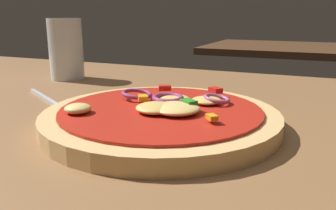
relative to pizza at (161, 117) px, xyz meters
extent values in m
cube|color=brown|center=(-0.03, -0.01, -0.02)|extent=(1.41, 0.84, 0.03)
cylinder|color=tan|center=(0.00, 0.00, 0.00)|extent=(0.27, 0.27, 0.02)
cylinder|color=red|center=(0.00, 0.00, 0.01)|extent=(0.23, 0.23, 0.00)
ellipsoid|color=#EFCC72|center=(-0.07, -0.05, 0.01)|extent=(0.03, 0.03, 0.01)
ellipsoid|color=#E5BC60|center=(0.04, 0.04, 0.01)|extent=(0.04, 0.04, 0.01)
ellipsoid|color=#E5BC60|center=(0.00, -0.02, 0.01)|extent=(0.04, 0.04, 0.01)
ellipsoid|color=#E5BC60|center=(0.00, -0.02, 0.01)|extent=(0.04, 0.04, 0.01)
ellipsoid|color=#EFCC72|center=(0.02, -0.01, 0.01)|extent=(0.05, 0.05, 0.01)
ellipsoid|color=#E5BC60|center=(0.00, 0.03, 0.01)|extent=(0.04, 0.04, 0.01)
torus|color=#93386B|center=(-0.05, 0.03, 0.02)|extent=(0.04, 0.04, 0.01)
torus|color=#B25984|center=(0.05, 0.04, 0.02)|extent=(0.04, 0.04, 0.01)
torus|color=#93386B|center=(0.00, 0.02, 0.02)|extent=(0.05, 0.05, 0.01)
cube|color=orange|center=(0.07, -0.03, 0.02)|extent=(0.01, 0.01, 0.00)
cube|color=orange|center=(-0.03, 0.01, 0.02)|extent=(0.02, 0.02, 0.01)
cube|color=#2D8C28|center=(0.03, 0.00, 0.02)|extent=(0.02, 0.02, 0.01)
cube|color=red|center=(-0.03, 0.07, 0.02)|extent=(0.02, 0.02, 0.01)
cube|color=red|center=(0.04, 0.08, 0.02)|extent=(0.02, 0.02, 0.01)
cube|color=silver|center=(-0.22, 0.05, -0.01)|extent=(0.11, 0.07, 0.00)
cube|color=silver|center=(-0.15, 0.01, -0.01)|extent=(0.03, 0.03, 0.00)
cube|color=silver|center=(-0.14, -0.01, -0.01)|extent=(0.03, 0.02, 0.00)
cube|color=silver|center=(-0.13, 0.00, -0.01)|extent=(0.03, 0.02, 0.00)
cube|color=silver|center=(-0.13, 0.00, -0.01)|extent=(0.03, 0.02, 0.00)
cube|color=silver|center=(-0.13, 0.01, -0.01)|extent=(0.03, 0.02, 0.00)
cylinder|color=silver|center=(-0.29, 0.20, 0.05)|extent=(0.06, 0.06, 0.12)
cylinder|color=gold|center=(-0.29, 0.20, 0.03)|extent=(0.06, 0.06, 0.08)
cylinder|color=white|center=(-0.29, 0.20, 0.08)|extent=(0.06, 0.06, 0.02)
cube|color=#4C301C|center=(0.08, 1.12, -0.02)|extent=(0.72, 0.48, 0.03)
camera|label=1|loc=(0.16, -0.34, 0.11)|focal=37.13mm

